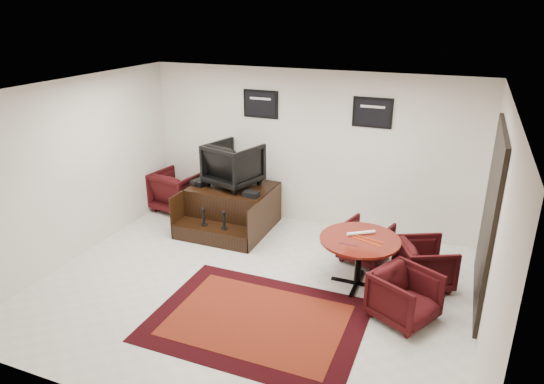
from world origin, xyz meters
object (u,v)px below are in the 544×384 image
at_px(shine_podium, 231,209).
at_px(meeting_table, 360,244).
at_px(table_chair_corner, 405,294).
at_px(table_chair_back, 366,240).
at_px(table_chair_window, 425,262).
at_px(shine_chair, 234,162).
at_px(armchair_side, 178,189).

bearing_deg(shine_podium, meeting_table, -23.27).
bearing_deg(table_chair_corner, table_chair_back, 57.19).
bearing_deg(table_chair_corner, table_chair_window, 18.73).
distance_m(shine_podium, shine_chair, 0.85).
xyz_separation_m(armchair_side, table_chair_corner, (4.65, -2.04, -0.07)).
relative_size(meeting_table, table_chair_back, 1.62).
bearing_deg(armchair_side, table_chair_window, 176.57).
distance_m(meeting_table, table_chair_window, 1.00).
bearing_deg(meeting_table, shine_podium, 156.73).
bearing_deg(table_chair_corner, shine_podium, 90.27).
height_order(shine_podium, table_chair_back, shine_podium).
distance_m(meeting_table, table_chair_back, 0.83).
height_order(table_chair_window, table_chair_corner, same).
bearing_deg(table_chair_back, shine_podium, 7.98).
relative_size(shine_chair, table_chair_corner, 1.17).
relative_size(shine_chair, meeting_table, 0.76).
height_order(meeting_table, table_chair_corner, meeting_table).
bearing_deg(table_chair_window, shine_chair, 49.36).
bearing_deg(table_chair_window, meeting_table, 86.27).
bearing_deg(armchair_side, table_chair_corner, 165.46).
relative_size(shine_podium, table_chair_window, 2.04).
relative_size(armchair_side, table_chair_back, 1.24).
bearing_deg(shine_podium, table_chair_corner, -27.34).
bearing_deg(table_chair_window, table_chair_back, 40.33).
xyz_separation_m(shine_podium, table_chair_window, (3.46, -0.74, 0.02)).
bearing_deg(shine_chair, table_chair_back, -174.13).
bearing_deg(table_chair_back, shine_chair, 4.69).
bearing_deg(shine_podium, shine_chair, 90.00).
distance_m(shine_chair, armchair_side, 1.54).
xyz_separation_m(shine_chair, table_chair_back, (2.53, -0.49, -0.84)).
bearing_deg(shine_chair, table_chair_window, -177.67).
xyz_separation_m(shine_chair, armchair_side, (-1.33, 0.18, -0.75)).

